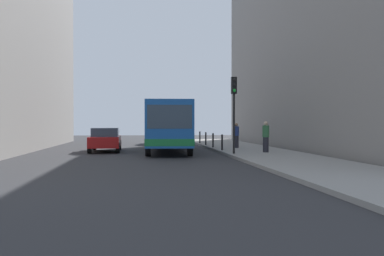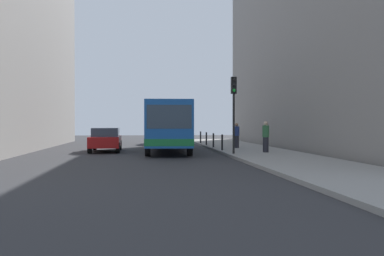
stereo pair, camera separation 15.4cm
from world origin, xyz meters
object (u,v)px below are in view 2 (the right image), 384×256
Objects in this scene: bollard_far at (206,139)px; pedestrian_mid_sidewalk at (237,136)px; car_beside_bus at (106,139)px; bus at (168,124)px; car_behind_bus at (159,135)px; bollard_near at (222,142)px; bollard_farthest at (201,137)px; traffic_light at (234,100)px; bollard_mid at (213,140)px; pedestrian_near_signal at (266,137)px.

bollard_far is 4.22m from pedestrian_mid_sidewalk.
bus is at bearing 177.02° from car_beside_bus.
car_behind_bus is at bearing -124.30° from pedestrian_mid_sidewalk.
bollard_near is at bearing 163.83° from car_beside_bus.
bollard_far is (3.14, 4.61, -1.10)m from bus.
traffic_light is at bearing -89.54° from bollard_farthest.
bollard_far is at bearing -148.51° from car_beside_bus.
traffic_light is at bearing -89.04° from bollard_mid.
bollard_near is (3.14, -1.78, -1.10)m from bus.
bollard_near and bollard_far have the same top height.
bollard_near is at bearing 108.22° from car_behind_bus.
car_beside_bus is 7.15m from bollard_mid.
pedestrian_mid_sidewalk is at bearing 120.43° from car_behind_bus.
pedestrian_mid_sidewalk reaches higher than bollard_far.
traffic_light reaches higher than pedestrian_near_signal.
traffic_light is 2.37× the size of pedestrian_near_signal.
bollard_near is 2.93m from pedestrian_near_signal.
bollard_mid is (3.36, -7.76, -0.16)m from car_behind_bus.
traffic_light reaches higher than bollard_near.
pedestrian_near_signal is at bearing 21.51° from traffic_light.
bollard_farthest is at bearing -109.12° from bus.
pedestrian_near_signal reaches higher than bollard_near.
bus is at bearing -124.30° from bollard_far.
car_behind_bus is 2.56× the size of pedestrian_near_signal.
bollard_farthest is (0.00, 3.19, 0.00)m from bollard_far.
car_behind_bus is at bearing -85.81° from bus.
car_beside_bus reaches higher than bollard_far.
bollard_near is 0.55× the size of pedestrian_near_signal.
car_beside_bus reaches higher than bollard_near.
bollard_near is at bearing -90.00° from bollard_mid.
pedestrian_mid_sidewalk reaches higher than car_behind_bus.
bus is 2.51× the size of car_beside_bus.
bollard_farthest is (0.00, 6.39, 0.00)m from bollard_mid.
bollard_far and bollard_farthest have the same top height.
traffic_light is 4.32× the size of bollard_far.
car_behind_bus is 11.46m from bollard_near.
traffic_light is at bearing -89.38° from bollard_far.
car_beside_bus is 4.66× the size of bollard_farthest.
bus reaches higher than bollard_farthest.
bollard_far is at bearing -147.00° from pedestrian_near_signal.
pedestrian_mid_sidewalk reaches higher than car_beside_bus.
bollard_mid is at bearing 114.59° from car_behind_bus.
bollard_near is at bearing -3.94° from pedestrian_mid_sidewalk.
pedestrian_mid_sidewalk is (1.42, 2.42, 0.34)m from bollard_near.
car_beside_bus and car_behind_bus have the same top height.
pedestrian_mid_sidewalk is (1.32, 5.22, -2.04)m from traffic_light.
bollard_mid is 1.00× the size of bollard_far.
pedestrian_mid_sidewalk reaches higher than bollard_farthest.
bollard_farthest is at bearing 90.46° from traffic_light.
traffic_light is at bearing 105.29° from car_behind_bus.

